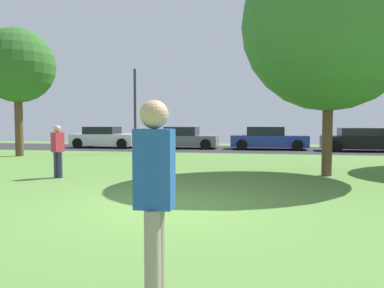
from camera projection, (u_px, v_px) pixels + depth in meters
name	position (u px, v px, depth m)	size (l,w,h in m)	color
ground_plane	(166.00, 207.00, 7.14)	(44.00, 44.00, 0.00)	#547F38
road_strip	(234.00, 149.00, 22.81)	(44.00, 6.40, 0.01)	#28282B
birch_tree_lone	(330.00, 23.00, 11.13)	(5.27, 5.27, 7.25)	brown
oak_tree_right	(17.00, 66.00, 17.90)	(3.57, 3.57, 6.18)	brown
person_thrower	(155.00, 194.00, 3.16)	(0.33, 0.30, 1.82)	gray
person_bystander	(58.00, 149.00, 10.94)	(0.31, 0.37, 1.55)	#2D334C
parked_car_white	(105.00, 138.00, 24.28)	(4.28, 2.05, 1.36)	white
parked_car_grey	(184.00, 138.00, 23.61)	(4.19, 2.04, 1.36)	slate
parked_car_blue	(268.00, 139.00, 22.67)	(4.57, 2.05, 1.38)	#233893
parked_car_black	(363.00, 140.00, 21.10)	(4.55, 1.98, 1.33)	black
street_lamp_post	(135.00, 111.00, 19.93)	(0.14, 0.14, 4.50)	#2D2D33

